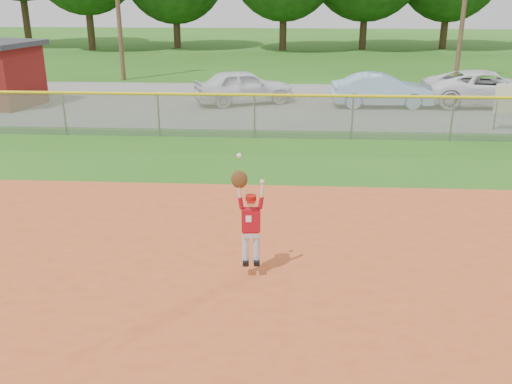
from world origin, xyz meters
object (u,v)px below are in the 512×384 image
(ballplayer, at_px, (249,218))
(car_white_b, at_px, (487,88))
(car_white_a, at_px, (244,87))
(car_blue, at_px, (382,90))

(ballplayer, bearing_deg, car_white_b, 59.97)
(car_white_a, bearing_deg, ballplayer, 161.70)
(car_white_b, xyz_separation_m, ballplayer, (-9.18, -15.87, 0.38))
(car_blue, bearing_deg, ballplayer, 161.16)
(car_blue, xyz_separation_m, car_white_b, (4.58, 0.49, 0.05))
(car_blue, height_order, ballplayer, ballplayer)
(car_white_a, bearing_deg, car_blue, -116.58)
(car_white_a, distance_m, car_blue, 5.98)
(car_white_a, height_order, ballplayer, ballplayer)
(car_blue, bearing_deg, car_white_b, -86.02)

